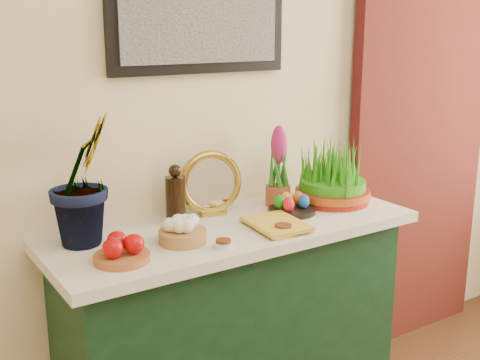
{
  "coord_description": "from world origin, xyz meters",
  "views": [
    {
      "loc": [
        -1.12,
        0.2,
        1.61
      ],
      "look_at": [
        0.01,
        1.95,
        1.07
      ],
      "focal_mm": 45.0,
      "sensor_mm": 36.0,
      "label": 1
    }
  ],
  "objects_px": {
    "book": "(255,227)",
    "wheatgrass_sabzeh": "(333,176)",
    "hyacinth_green": "(82,158)",
    "sideboard": "(233,336)",
    "mirror": "(211,184)"
  },
  "relations": [
    {
      "from": "book",
      "to": "wheatgrass_sabzeh",
      "type": "relative_size",
      "value": 0.77
    },
    {
      "from": "hyacinth_green",
      "to": "wheatgrass_sabzeh",
      "type": "bearing_deg",
      "value": -37.99
    },
    {
      "from": "hyacinth_green",
      "to": "sideboard",
      "type": "bearing_deg",
      "value": -44.49
    },
    {
      "from": "sideboard",
      "to": "hyacinth_green",
      "type": "xyz_separation_m",
      "value": [
        -0.52,
        0.11,
        0.76
      ]
    },
    {
      "from": "book",
      "to": "wheatgrass_sabzeh",
      "type": "height_order",
      "value": "wheatgrass_sabzeh"
    },
    {
      "from": "mirror",
      "to": "wheatgrass_sabzeh",
      "type": "xyz_separation_m",
      "value": [
        0.51,
        -0.14,
        -0.01
      ]
    },
    {
      "from": "book",
      "to": "wheatgrass_sabzeh",
      "type": "distance_m",
      "value": 0.51
    },
    {
      "from": "hyacinth_green",
      "to": "mirror",
      "type": "height_order",
      "value": "hyacinth_green"
    },
    {
      "from": "sideboard",
      "to": "mirror",
      "type": "bearing_deg",
      "value": 91.91
    },
    {
      "from": "mirror",
      "to": "book",
      "type": "bearing_deg",
      "value": -84.91
    },
    {
      "from": "sideboard",
      "to": "hyacinth_green",
      "type": "bearing_deg",
      "value": 168.43
    },
    {
      "from": "mirror",
      "to": "wheatgrass_sabzeh",
      "type": "distance_m",
      "value": 0.53
    },
    {
      "from": "mirror",
      "to": "sideboard",
      "type": "bearing_deg",
      "value": -88.09
    },
    {
      "from": "mirror",
      "to": "wheatgrass_sabzeh",
      "type": "bearing_deg",
      "value": -14.86
    },
    {
      "from": "hyacinth_green",
      "to": "wheatgrass_sabzeh",
      "type": "height_order",
      "value": "hyacinth_green"
    }
  ]
}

